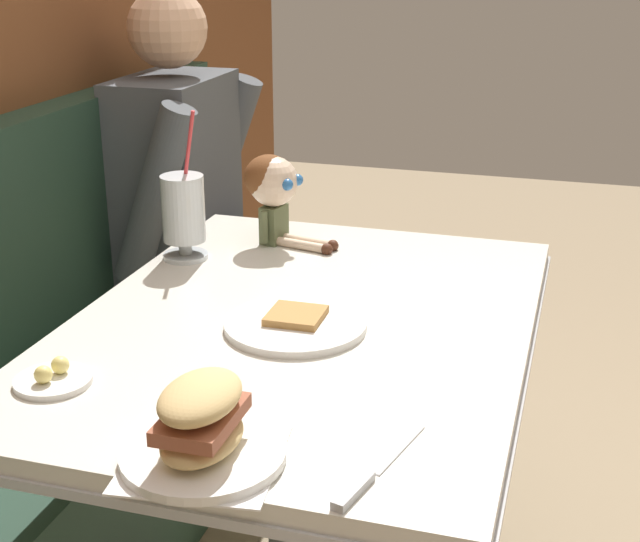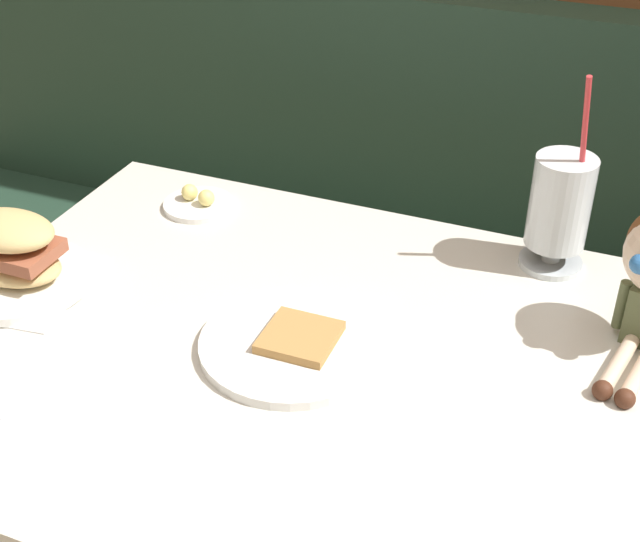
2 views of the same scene
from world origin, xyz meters
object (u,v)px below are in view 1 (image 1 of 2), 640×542
at_px(butter_saucer, 53,378).
at_px(butter_knife, 366,478).
at_px(sandwich_plate, 202,429).
at_px(diner_patron, 189,182).
at_px(toast_plate, 295,324).
at_px(seated_doll, 273,186).
at_px(milkshake_glass, 183,213).

xyz_separation_m(butter_saucer, butter_knife, (-0.12, -0.53, -0.00)).
distance_m(sandwich_plate, diner_patron, 1.41).
xyz_separation_m(sandwich_plate, butter_knife, (0.01, -0.22, -0.04)).
xyz_separation_m(toast_plate, butter_knife, (-0.43, -0.23, -0.00)).
distance_m(sandwich_plate, butter_saucer, 0.34).
distance_m(butter_knife, diner_patron, 1.51).
bearing_deg(sandwich_plate, diner_patron, 25.00).
bearing_deg(butter_saucer, seated_doll, -7.80).
relative_size(toast_plate, butter_saucer, 2.08).
relative_size(milkshake_glass, seated_doll, 1.38).
bearing_deg(seated_doll, butter_knife, -153.75).
height_order(toast_plate, diner_patron, diner_patron).
height_order(butter_knife, seated_doll, seated_doll).
bearing_deg(seated_doll, sandwich_plate, -166.66).
relative_size(toast_plate, diner_patron, 0.31).
bearing_deg(milkshake_glass, seated_doll, -43.57).
xyz_separation_m(milkshake_glass, butter_saucer, (-0.59, -0.04, -0.09)).
bearing_deg(seated_doll, toast_plate, -156.21).
distance_m(toast_plate, milkshake_glass, 0.45).
relative_size(toast_plate, seated_doll, 1.10).
relative_size(seated_doll, diner_patron, 0.28).
bearing_deg(diner_patron, butter_knife, -147.28).
bearing_deg(butter_knife, seated_doll, 26.25).
relative_size(toast_plate, sandwich_plate, 1.12).
xyz_separation_m(butter_saucer, seated_doll, (0.74, -0.10, 0.12)).
bearing_deg(sandwich_plate, butter_saucer, 66.60).
xyz_separation_m(butter_knife, diner_patron, (1.27, 0.81, -0.00)).
distance_m(butter_saucer, butter_knife, 0.54).
height_order(milkshake_glass, seated_doll, milkshake_glass).
bearing_deg(seated_doll, diner_patron, 43.76).
bearing_deg(seated_doll, milkshake_glass, 136.43).
xyz_separation_m(seated_doll, diner_patron, (0.41, 0.39, -0.13)).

